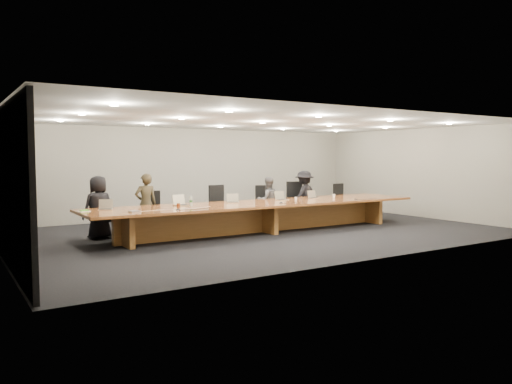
# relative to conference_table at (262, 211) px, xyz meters

# --- Properties ---
(ground) EXTENTS (12.00, 12.00, 0.00)m
(ground) POSITION_rel_conference_table_xyz_m (0.00, 0.00, -0.52)
(ground) COLOR black
(ground) RESTS_ON ground
(back_wall) EXTENTS (12.00, 0.02, 2.80)m
(back_wall) POSITION_rel_conference_table_xyz_m (0.00, 4.00, 0.88)
(back_wall) COLOR #B1AEA1
(back_wall) RESTS_ON ground
(left_wall_panel) EXTENTS (0.08, 7.84, 2.74)m
(left_wall_panel) POSITION_rel_conference_table_xyz_m (-5.94, 0.00, 0.85)
(left_wall_panel) COLOR black
(left_wall_panel) RESTS_ON ground
(conference_table) EXTENTS (9.00, 1.80, 0.75)m
(conference_table) POSITION_rel_conference_table_xyz_m (0.00, 0.00, 0.00)
(conference_table) COLOR brown
(conference_table) RESTS_ON ground
(chair_far_left) EXTENTS (0.54, 0.54, 1.04)m
(chair_far_left) POSITION_rel_conference_table_xyz_m (-3.73, 1.19, -0.00)
(chair_far_left) COLOR black
(chair_far_left) RESTS_ON ground
(chair_left) EXTENTS (0.64, 0.64, 1.07)m
(chair_left) POSITION_rel_conference_table_xyz_m (-2.41, 1.34, 0.02)
(chair_left) COLOR black
(chair_left) RESTS_ON ground
(chair_mid_left) EXTENTS (0.70, 0.70, 1.17)m
(chair_mid_left) POSITION_rel_conference_table_xyz_m (-0.52, 1.19, 0.07)
(chair_mid_left) COLOR black
(chair_mid_left) RESTS_ON ground
(chair_mid_right) EXTENTS (0.66, 0.66, 1.12)m
(chair_mid_right) POSITION_rel_conference_table_xyz_m (0.96, 1.27, 0.04)
(chair_mid_right) COLOR black
(chair_mid_right) RESTS_ON ground
(chair_right) EXTENTS (0.73, 0.73, 1.19)m
(chair_right) POSITION_rel_conference_table_xyz_m (2.13, 1.34, 0.08)
(chair_right) COLOR black
(chair_right) RESTS_ON ground
(chair_far_right) EXTENTS (0.63, 0.63, 1.09)m
(chair_far_right) POSITION_rel_conference_table_xyz_m (3.89, 1.24, 0.02)
(chair_far_right) COLOR black
(chair_far_right) RESTS_ON ground
(person_a) EXTENTS (0.79, 0.58, 1.48)m
(person_a) POSITION_rel_conference_table_xyz_m (-3.81, 1.13, 0.22)
(person_a) COLOR black
(person_a) RESTS_ON ground
(person_b) EXTENTS (0.57, 0.40, 1.50)m
(person_b) POSITION_rel_conference_table_xyz_m (-2.62, 1.26, 0.23)
(person_b) COLOR #352E1D
(person_b) RESTS_ON ground
(person_c) EXTENTS (0.73, 0.62, 1.34)m
(person_c) POSITION_rel_conference_table_xyz_m (0.93, 1.13, 0.15)
(person_c) COLOR #545457
(person_c) RESTS_ON ground
(person_d) EXTENTS (1.08, 0.79, 1.50)m
(person_d) POSITION_rel_conference_table_xyz_m (2.28, 1.19, 0.23)
(person_d) COLOR black
(person_d) RESTS_ON ground
(laptop_a) EXTENTS (0.36, 0.32, 0.24)m
(laptop_a) POSITION_rel_conference_table_xyz_m (-3.87, 0.36, 0.35)
(laptop_a) COLOR #BDAB90
(laptop_a) RESTS_ON conference_table
(laptop_b) EXTENTS (0.39, 0.32, 0.27)m
(laptop_b) POSITION_rel_conference_table_xyz_m (-2.06, 0.35, 0.36)
(laptop_b) COLOR #C5B796
(laptop_b) RESTS_ON conference_table
(laptop_c) EXTENTS (0.36, 0.32, 0.24)m
(laptop_c) POSITION_rel_conference_table_xyz_m (-0.65, 0.35, 0.35)
(laptop_c) COLOR #C1B293
(laptop_c) RESTS_ON conference_table
(laptop_d) EXTENTS (0.33, 0.25, 0.25)m
(laptop_d) POSITION_rel_conference_table_xyz_m (0.86, 0.34, 0.35)
(laptop_d) COLOR tan
(laptop_d) RESTS_ON conference_table
(laptop_e) EXTENTS (0.30, 0.23, 0.23)m
(laptop_e) POSITION_rel_conference_table_xyz_m (1.95, 0.33, 0.34)
(laptop_e) COLOR #B7A58C
(laptop_e) RESTS_ON conference_table
(water_bottle) EXTENTS (0.08, 0.08, 0.22)m
(water_bottle) POSITION_rel_conference_table_xyz_m (-1.90, 0.19, 0.34)
(water_bottle) COLOR silver
(water_bottle) RESTS_ON conference_table
(amber_mug) EXTENTS (0.09, 0.09, 0.10)m
(amber_mug) POSITION_rel_conference_table_xyz_m (-2.31, -0.03, 0.28)
(amber_mug) COLOR brown
(amber_mug) RESTS_ON conference_table
(paper_cup_near) EXTENTS (0.07, 0.07, 0.08)m
(paper_cup_near) POSITION_rel_conference_table_xyz_m (1.14, 0.09, 0.27)
(paper_cup_near) COLOR white
(paper_cup_near) RESTS_ON conference_table
(paper_cup_far) EXTENTS (0.09, 0.09, 0.10)m
(paper_cup_far) POSITION_rel_conference_table_xyz_m (2.58, 0.21, 0.28)
(paper_cup_far) COLOR white
(paper_cup_far) RESTS_ON conference_table
(notepad) EXTENTS (0.25, 0.22, 0.01)m
(notepad) POSITION_rel_conference_table_xyz_m (-4.35, 0.25, 0.24)
(notepad) COLOR white
(notepad) RESTS_ON conference_table
(lime_gadget) EXTENTS (0.18, 0.12, 0.03)m
(lime_gadget) POSITION_rel_conference_table_xyz_m (-4.35, 0.23, 0.26)
(lime_gadget) COLOR green
(lime_gadget) RESTS_ON notepad
(av_box) EXTENTS (0.25, 0.21, 0.03)m
(av_box) POSITION_rel_conference_table_xyz_m (-3.47, -0.40, 0.25)
(av_box) COLOR #AFAFB4
(av_box) RESTS_ON conference_table
(mic_left) EXTENTS (0.13, 0.13, 0.03)m
(mic_left) POSITION_rel_conference_table_xyz_m (-2.55, -0.54, 0.24)
(mic_left) COLOR black
(mic_left) RESTS_ON conference_table
(mic_center) EXTENTS (0.14, 0.14, 0.03)m
(mic_center) POSITION_rel_conference_table_xyz_m (0.29, -0.41, 0.25)
(mic_center) COLOR black
(mic_center) RESTS_ON conference_table
(mic_right) EXTENTS (0.14, 0.14, 0.03)m
(mic_right) POSITION_rel_conference_table_xyz_m (2.64, -0.62, 0.24)
(mic_right) COLOR black
(mic_right) RESTS_ON conference_table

